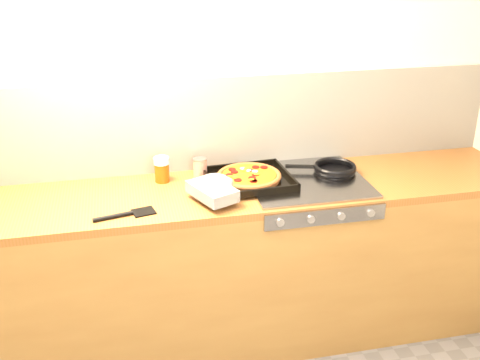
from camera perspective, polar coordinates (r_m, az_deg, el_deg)
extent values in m
plane|color=beige|center=(2.97, -3.25, 7.58)|extent=(3.20, 0.00, 3.20)
cube|color=silver|center=(2.98, -3.17, 5.67)|extent=(3.20, 0.02, 0.50)
cube|color=olive|center=(3.03, -1.95, -9.06)|extent=(3.20, 0.60, 0.86)
cube|color=brown|center=(2.82, -2.08, -1.32)|extent=(3.20, 0.60, 0.04)
cube|color=gray|center=(2.68, 8.64, -3.65)|extent=(0.60, 0.03, 0.08)
cylinder|color=#A5A5AA|center=(2.60, 4.10, -4.32)|extent=(0.04, 0.02, 0.04)
cylinder|color=#A5A5AA|center=(2.64, 7.23, -3.97)|extent=(0.04, 0.02, 0.04)
cylinder|color=#A5A5AA|center=(2.70, 10.25, -3.62)|extent=(0.04, 0.02, 0.04)
cylinder|color=#A5A5AA|center=(2.75, 13.14, -3.27)|extent=(0.04, 0.02, 0.04)
cube|color=gray|center=(2.91, 6.65, -0.07)|extent=(0.60, 0.56, 0.02)
cube|color=black|center=(2.85, 0.92, -0.05)|extent=(0.44, 0.39, 0.01)
cube|color=black|center=(3.00, -0.06, 1.56)|extent=(0.42, 0.04, 0.02)
cube|color=black|center=(2.69, 2.03, -1.14)|extent=(0.42, 0.04, 0.02)
cube|color=black|center=(2.91, 4.74, 0.72)|extent=(0.04, 0.37, 0.02)
cube|color=black|center=(2.80, -3.04, -0.18)|extent=(0.04, 0.37, 0.02)
cylinder|color=brown|center=(2.85, 0.93, 0.26)|extent=(0.33, 0.33, 0.02)
torus|color=brown|center=(2.84, 0.93, 0.46)|extent=(0.35, 0.35, 0.03)
cylinder|color=orange|center=(2.84, 0.93, 0.49)|extent=(0.29, 0.29, 0.01)
cylinder|color=maroon|center=(2.83, 1.57, 0.57)|extent=(0.04, 0.04, 0.01)
cylinder|color=maroon|center=(2.89, -0.81, 1.08)|extent=(0.04, 0.04, 0.01)
cylinder|color=maroon|center=(2.76, 1.37, -0.11)|extent=(0.04, 0.04, 0.01)
cylinder|color=maroon|center=(2.83, -1.10, 0.51)|extent=(0.04, 0.04, 0.01)
cylinder|color=maroon|center=(2.92, 1.60, 1.31)|extent=(0.04, 0.04, 0.01)
cylinder|color=maroon|center=(2.88, 0.93, 0.99)|extent=(0.04, 0.04, 0.01)
cylinder|color=maroon|center=(2.77, -0.22, -0.01)|extent=(0.04, 0.04, 0.01)
cylinder|color=maroon|center=(2.92, 2.45, 1.30)|extent=(0.04, 0.04, 0.01)
cylinder|color=maroon|center=(2.76, 1.40, -0.08)|extent=(0.04, 0.04, 0.01)
cylinder|color=maroon|center=(2.79, 1.24, 0.21)|extent=(0.04, 0.04, 0.01)
cylinder|color=maroon|center=(2.86, -0.58, 0.82)|extent=(0.04, 0.04, 0.01)
ellipsoid|color=gold|center=(2.80, -0.55, 0.35)|extent=(0.03, 0.02, 0.01)
ellipsoid|color=gold|center=(2.81, -1.06, 0.35)|extent=(0.03, 0.02, 0.01)
ellipsoid|color=gold|center=(2.88, 0.47, 1.00)|extent=(0.03, 0.02, 0.01)
ellipsoid|color=gold|center=(2.92, 0.16, 1.28)|extent=(0.03, 0.02, 0.01)
ellipsoid|color=gold|center=(2.77, 1.14, 0.03)|extent=(0.03, 0.02, 0.01)
ellipsoid|color=gold|center=(2.83, 1.73, 0.58)|extent=(0.03, 0.02, 0.01)
ellipsoid|color=gold|center=(2.85, 1.39, 0.69)|extent=(0.03, 0.02, 0.01)
ellipsoid|color=gold|center=(2.80, -0.41, 0.27)|extent=(0.03, 0.02, 0.01)
ellipsoid|color=gold|center=(2.91, 0.62, 1.20)|extent=(0.03, 0.02, 0.01)
ellipsoid|color=silver|center=(2.91, 0.26, 1.21)|extent=(0.03, 0.03, 0.01)
ellipsoid|color=silver|center=(2.88, 0.89, 0.96)|extent=(0.03, 0.03, 0.01)
ellipsoid|color=silver|center=(2.87, 1.52, 0.89)|extent=(0.03, 0.03, 0.01)
cube|color=black|center=(2.65, -2.86, -1.15)|extent=(0.23, 0.29, 0.06)
ellipsoid|color=black|center=(2.76, -2.58, -0.10)|extent=(0.16, 0.16, 0.06)
cylinder|color=black|center=(2.70, -1.40, -0.69)|extent=(0.09, 0.12, 0.05)
cylinder|color=black|center=(3.01, 9.60, 0.86)|extent=(0.26, 0.26, 0.01)
torus|color=black|center=(3.00, 9.63, 1.23)|extent=(0.28, 0.28, 0.02)
cube|color=black|center=(2.99, 6.19, 1.37)|extent=(0.16, 0.06, 0.01)
cylinder|color=maroon|center=(2.94, -4.07, 1.26)|extent=(0.09, 0.09, 0.09)
cylinder|color=#B2B2B7|center=(2.92, -4.09, 2.15)|extent=(0.09, 0.09, 0.01)
cylinder|color=#B2B2B7|center=(2.96, -4.04, 0.37)|extent=(0.09, 0.09, 0.01)
cylinder|color=#D7410C|center=(2.91, -7.93, 0.76)|extent=(0.09, 0.09, 0.10)
cylinder|color=silver|center=(2.88, -8.00, 1.97)|extent=(0.09, 0.09, 0.03)
cylinder|color=#B18A4B|center=(3.01, 0.79, 1.00)|extent=(0.25, 0.11, 0.02)
ellipsoid|color=#B18A4B|center=(3.08, 2.99, 1.53)|extent=(0.07, 0.05, 0.02)
cube|color=black|center=(2.61, -9.77, -3.19)|extent=(0.12, 0.10, 0.01)
cylinder|color=black|center=(2.58, -12.79, -3.64)|extent=(0.18, 0.06, 0.02)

